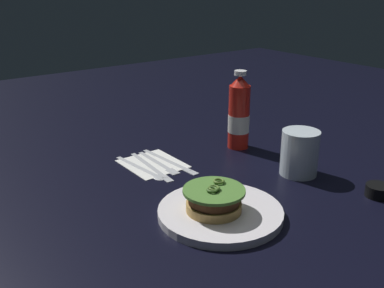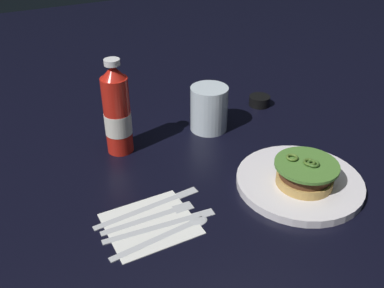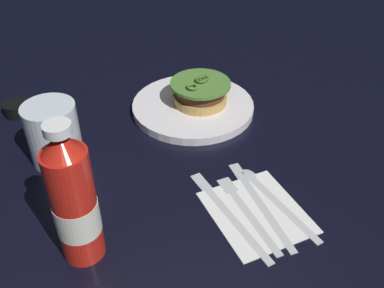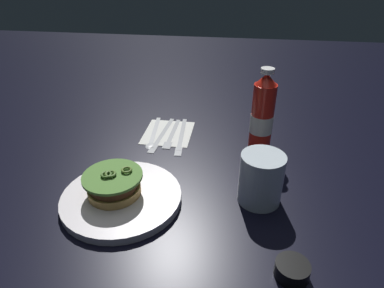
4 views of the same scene
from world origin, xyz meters
TOP-DOWN VIEW (x-y plane):
  - ground_plane at (0.00, 0.00)m, footprint 3.00×3.00m
  - dinner_plate at (0.04, -0.13)m, footprint 0.25×0.25m
  - burger_sandwich at (0.03, -0.14)m, footprint 0.12×0.12m
  - ketchup_bottle at (-0.23, 0.16)m, footprint 0.06×0.06m
  - water_glass at (-0.01, 0.15)m, footprint 0.09×0.09m
  - condiment_cup at (0.17, 0.20)m, footprint 0.06×0.06m
  - napkin at (-0.27, -0.10)m, footprint 0.15×0.13m
  - spoon_utensil at (-0.24, -0.13)m, footprint 0.19×0.04m
  - steak_knife at (-0.24, -0.11)m, footprint 0.21×0.03m
  - fork_utensil at (-0.25, -0.08)m, footprint 0.17×0.02m
  - butter_knife at (-0.24, -0.05)m, footprint 0.21×0.03m

SIDE VIEW (x-z plane):
  - ground_plane at x=0.00m, z-range 0.00..0.00m
  - napkin at x=-0.27m, z-range 0.00..0.00m
  - fork_utensil at x=-0.25m, z-range 0.00..0.01m
  - spoon_utensil at x=-0.24m, z-range 0.00..0.01m
  - butter_knife at x=-0.24m, z-range 0.00..0.01m
  - steak_knife at x=-0.24m, z-range 0.00..0.01m
  - dinner_plate at x=0.04m, z-range 0.00..0.02m
  - condiment_cup at x=0.17m, z-range 0.00..0.03m
  - burger_sandwich at x=0.03m, z-range 0.01..0.07m
  - water_glass at x=-0.01m, z-range 0.00..0.11m
  - ketchup_bottle at x=-0.23m, z-range -0.01..0.20m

